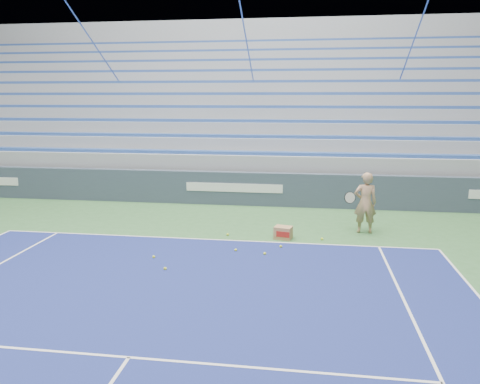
% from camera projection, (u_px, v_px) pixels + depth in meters
% --- Properties ---
extents(sponsor_barrier, '(30.00, 0.32, 1.10)m').
position_uv_depth(sponsor_barrier, '(235.00, 188.00, 15.52)').
color(sponsor_barrier, '#354151').
rests_on(sponsor_barrier, ground).
extents(bleachers, '(31.00, 9.15, 7.30)m').
position_uv_depth(bleachers, '(254.00, 124.00, 20.70)').
color(bleachers, '#969A9F').
rests_on(bleachers, ground).
extents(tennis_player, '(0.91, 0.83, 1.62)m').
position_uv_depth(tennis_player, '(365.00, 203.00, 12.21)').
color(tennis_player, tan).
rests_on(tennis_player, ground).
extents(ball_box, '(0.49, 0.41, 0.32)m').
position_uv_depth(ball_box, '(283.00, 233.00, 11.82)').
color(ball_box, '#A77C51').
rests_on(ball_box, ground).
extents(tennis_ball_0, '(0.07, 0.07, 0.07)m').
position_uv_depth(tennis_ball_0, '(154.00, 257.00, 10.40)').
color(tennis_ball_0, yellow).
rests_on(tennis_ball_0, ground).
extents(tennis_ball_1, '(0.07, 0.07, 0.07)m').
position_uv_depth(tennis_ball_1, '(228.00, 234.00, 12.10)').
color(tennis_ball_1, yellow).
rests_on(tennis_ball_1, ground).
extents(tennis_ball_2, '(0.07, 0.07, 0.07)m').
position_uv_depth(tennis_ball_2, '(236.00, 250.00, 10.87)').
color(tennis_ball_2, yellow).
rests_on(tennis_ball_2, ground).
extents(tennis_ball_3, '(0.07, 0.07, 0.07)m').
position_uv_depth(tennis_ball_3, '(265.00, 254.00, 10.62)').
color(tennis_ball_3, yellow).
rests_on(tennis_ball_3, ground).
extents(tennis_ball_4, '(0.07, 0.07, 0.07)m').
position_uv_depth(tennis_ball_4, '(322.00, 239.00, 11.72)').
color(tennis_ball_4, yellow).
rests_on(tennis_ball_4, ground).
extents(tennis_ball_5, '(0.07, 0.07, 0.07)m').
position_uv_depth(tennis_ball_5, '(165.00, 269.00, 9.69)').
color(tennis_ball_5, yellow).
rests_on(tennis_ball_5, ground).
extents(tennis_ball_6, '(0.07, 0.07, 0.07)m').
position_uv_depth(tennis_ball_6, '(281.00, 247.00, 11.12)').
color(tennis_ball_6, yellow).
rests_on(tennis_ball_6, ground).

